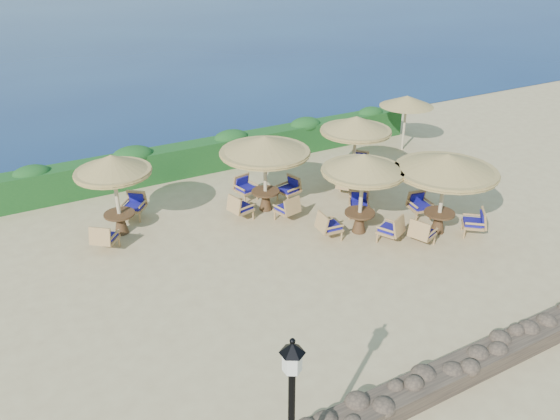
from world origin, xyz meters
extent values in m
plane|color=tan|center=(0.00, 0.00, 0.00)|extent=(120.00, 120.00, 0.00)
plane|color=#0B1C46|center=(0.00, 70.00, 0.00)|extent=(160.00, 160.00, 0.00)
cube|color=#143F18|center=(0.00, 7.20, 0.60)|extent=(18.00, 0.90, 1.20)
cube|color=brown|center=(0.00, -6.20, 0.22)|extent=(15.00, 0.65, 0.44)
cylinder|color=silver|center=(-4.80, -6.80, 2.98)|extent=(0.30, 0.30, 0.36)
cone|color=black|center=(-4.80, -6.80, 3.22)|extent=(0.40, 0.40, 0.18)
cylinder|color=beige|center=(7.80, 5.20, 1.10)|extent=(0.10, 0.10, 2.20)
cone|color=olive|center=(7.80, 5.20, 2.18)|extent=(2.30, 2.30, 0.45)
cylinder|color=beige|center=(1.69, 0.08, 1.20)|extent=(0.12, 0.12, 2.40)
cone|color=olive|center=(1.69, 0.08, 2.38)|extent=(2.57, 2.57, 0.55)
cylinder|color=olive|center=(1.69, 0.08, 2.10)|extent=(2.52, 2.52, 0.14)
cylinder|color=#4F331C|center=(1.69, 0.08, 0.68)|extent=(0.96, 0.96, 0.06)
cone|color=#4F331C|center=(1.69, 0.08, 0.33)|extent=(0.44, 0.44, 0.64)
cylinder|color=beige|center=(3.87, -1.14, 1.20)|extent=(0.12, 0.12, 2.40)
cone|color=olive|center=(3.87, -1.14, 2.38)|extent=(3.16, 3.16, 0.55)
cylinder|color=olive|center=(3.87, -1.14, 2.10)|extent=(3.09, 3.09, 0.14)
cylinder|color=#4F331C|center=(3.87, -1.14, 0.68)|extent=(0.96, 0.96, 0.06)
cone|color=#4F331C|center=(3.87, -1.14, 0.33)|extent=(0.44, 0.44, 0.64)
cylinder|color=beige|center=(-4.95, 3.66, 1.20)|extent=(0.12, 0.12, 2.40)
cone|color=olive|center=(-4.95, 3.66, 2.38)|extent=(2.34, 2.34, 0.55)
cylinder|color=olive|center=(-4.95, 3.66, 2.10)|extent=(2.29, 2.29, 0.14)
cylinder|color=#4F331C|center=(-4.95, 3.66, 0.68)|extent=(0.96, 0.96, 0.06)
cone|color=#4F331C|center=(-4.95, 3.66, 0.33)|extent=(0.44, 0.44, 0.64)
cylinder|color=beige|center=(-0.18, 2.92, 1.20)|extent=(0.12, 0.12, 2.40)
cone|color=olive|center=(-0.18, 2.92, 2.38)|extent=(3.03, 3.03, 0.55)
cylinder|color=olive|center=(-0.18, 2.92, 2.10)|extent=(2.97, 2.97, 0.14)
cylinder|color=#4F331C|center=(-0.18, 2.92, 0.68)|extent=(0.96, 0.96, 0.06)
cone|color=#4F331C|center=(-0.18, 2.92, 0.33)|extent=(0.44, 0.44, 0.64)
cylinder|color=beige|center=(3.71, 3.24, 1.20)|extent=(0.12, 0.12, 2.40)
cone|color=olive|center=(3.71, 3.24, 2.38)|extent=(2.62, 2.62, 0.55)
cylinder|color=olive|center=(3.71, 3.24, 2.10)|extent=(2.57, 2.57, 0.14)
cylinder|color=#4F331C|center=(3.71, 3.24, 0.68)|extent=(0.96, 0.96, 0.06)
cone|color=#4F331C|center=(3.71, 3.24, 0.33)|extent=(0.44, 0.44, 0.64)
camera|label=1|loc=(-7.90, -12.02, 8.52)|focal=35.00mm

